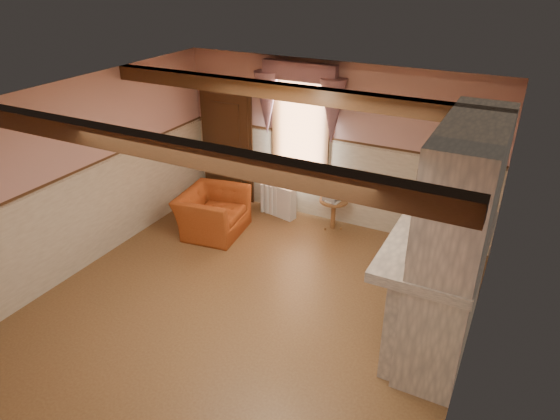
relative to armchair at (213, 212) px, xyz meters
The scene contains 26 objects.
floor 2.32m from the armchair, 45.56° to the right, with size 5.50×6.00×0.01m, color brown.
ceiling 3.34m from the armchair, 45.56° to the right, with size 5.50×6.00×0.01m, color silver.
wall_back 2.35m from the armchair, 40.51° to the left, with size 5.50×0.02×2.80m, color tan.
wall_front 5.01m from the armchair, 70.94° to the right, with size 5.50×0.02×2.80m, color tan.
wall_left 2.25m from the armchair, 125.15° to the right, with size 0.02×6.00×2.80m, color tan.
wall_right 4.76m from the armchair, 20.57° to the right, with size 0.02×6.00×2.80m, color tan.
wainscot 2.32m from the armchair, 45.56° to the right, with size 5.50×6.00×1.50m, color beige, non-canonical shape.
chair_rail 2.55m from the armchair, 45.56° to the right, with size 5.50×6.00×0.08m, color black, non-canonical shape.
firebox 3.75m from the armchair, 16.00° to the right, with size 0.20×0.95×0.90m, color black.
armchair is the anchor object (origin of this frame).
side_table 2.08m from the armchair, 30.93° to the left, with size 0.50×0.50×0.55m, color brown.
book_stack 2.09m from the armchair, 30.80° to the left, with size 0.26×0.32×0.20m, color #B7AD8C.
radiator 1.28m from the armchair, 56.56° to the left, with size 0.70×0.18×0.60m, color silver.
bowl 4.13m from the armchair, 15.33° to the right, with size 0.31×0.31×0.08m, color brown.
mantel_clock 4.02m from the armchair, ahead, with size 0.14×0.24×0.20m, color black.
oil_lamp 4.08m from the armchair, ahead, with size 0.11×0.11×0.28m, color #B88733.
candle_red 4.40m from the armchair, 25.28° to the right, with size 0.06×0.06×0.16m, color maroon.
jar_yellow 4.29m from the armchair, 21.89° to the right, with size 0.06×0.06×0.12m, color gold.
fireplace 4.28m from the armchair, 14.38° to the right, with size 0.85×2.00×2.80m, color gray.
mantel 4.10m from the armchair, 15.03° to the right, with size 1.05×2.05×0.12m, color gray.
overmantel_mirror 4.13m from the armchair, 15.75° to the right, with size 0.06×1.44×1.04m, color silver.
door 1.56m from the armchair, 110.90° to the left, with size 1.10×0.10×2.10m, color black.
window 2.11m from the armchair, 53.20° to the left, with size 1.06×0.08×2.02m, color white.
window_drapes 2.47m from the armchair, 51.27° to the left, with size 1.30×0.14×1.40m, color gray.
ceiling_beam_front 4.00m from the armchair, 60.53° to the right, with size 5.50×0.18×0.20m, color black.
ceiling_beam_back 2.86m from the armchair, 15.11° to the right, with size 5.50×0.18×0.20m, color black.
Camera 1 is at (2.88, -4.54, 4.27)m, focal length 32.00 mm.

